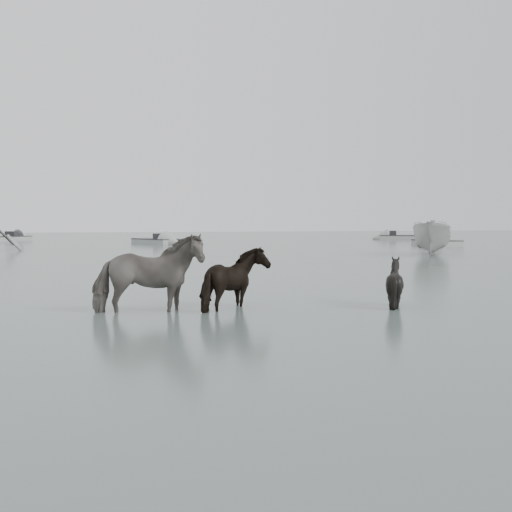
% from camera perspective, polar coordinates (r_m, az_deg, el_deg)
% --- Properties ---
extents(ground, '(140.00, 140.00, 0.00)m').
position_cam_1_polar(ground, '(13.03, -1.16, -4.41)').
color(ground, '#4B5953').
rests_on(ground, ground).
extents(pony_pinto, '(2.10, 1.02, 1.74)m').
position_cam_1_polar(pony_pinto, '(12.13, -9.60, -0.90)').
color(pony_pinto, black).
rests_on(pony_pinto, ground).
extents(pony_dark, '(1.63, 1.75, 1.42)m').
position_cam_1_polar(pony_dark, '(12.47, -1.72, -1.47)').
color(pony_dark, black).
rests_on(pony_dark, ground).
extents(pony_black, '(1.36, 1.29, 1.19)m').
position_cam_1_polar(pony_black, '(13.22, 12.22, -1.77)').
color(pony_black, black).
rests_on(pony_black, ground).
extents(boat_small, '(3.99, 4.87, 1.80)m').
position_cam_1_polar(boat_small, '(31.87, 15.46, 1.70)').
color(boat_small, '#A8A7A3').
rests_on(boat_small, ground).
extents(skiff_port, '(2.28, 4.60, 0.75)m').
position_cam_1_polar(skiff_port, '(42.34, 15.77, 1.37)').
color(skiff_port, '#9A9C99').
rests_on(skiff_port, ground).
extents(skiff_mid, '(4.03, 5.15, 0.75)m').
position_cam_1_polar(skiff_mid, '(44.05, -8.85, 1.53)').
color(skiff_mid, '#949694').
rests_on(skiff_mid, ground).
extents(skiff_star, '(4.77, 3.08, 0.75)m').
position_cam_1_polar(skiff_star, '(53.90, 12.62, 1.82)').
color(skiff_star, '#A3A39F').
rests_on(skiff_star, ground).
extents(skiff_far, '(4.86, 4.83, 0.75)m').
position_cam_1_polar(skiff_far, '(53.14, -21.40, 1.65)').
color(skiff_far, '#9EA09E').
rests_on(skiff_far, ground).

